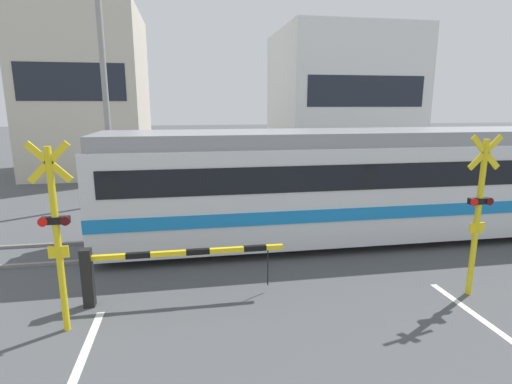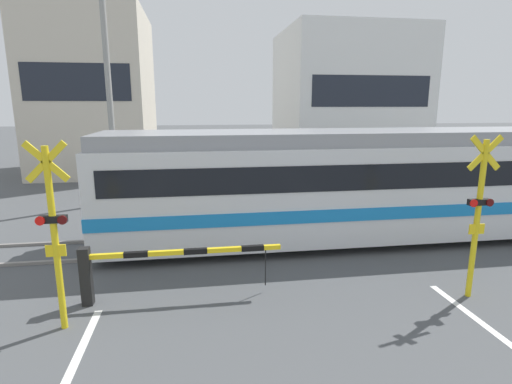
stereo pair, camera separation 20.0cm
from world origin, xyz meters
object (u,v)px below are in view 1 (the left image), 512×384
(crossing_barrier_far, at_px, (312,191))
(crossing_signal_right, at_px, (478,209))
(commuter_train, at_px, (404,180))
(crossing_barrier_near, at_px, (141,265))
(crossing_signal_left, at_px, (56,230))
(pedestrian, at_px, (215,180))

(crossing_barrier_far, distance_m, crossing_signal_right, 6.97)
(commuter_train, relative_size, crossing_signal_right, 5.28)
(crossing_barrier_near, height_order, crossing_signal_left, crossing_signal_left)
(crossing_signal_left, distance_m, crossing_signal_right, 7.73)
(crossing_barrier_near, height_order, pedestrian, pedestrian)
(crossing_signal_left, relative_size, pedestrian, 1.88)
(crossing_barrier_near, relative_size, crossing_signal_right, 1.20)
(crossing_signal_right, bearing_deg, pedestrian, 118.70)
(commuter_train, height_order, crossing_barrier_near, commuter_train)
(crossing_signal_left, bearing_deg, crossing_barrier_far, 46.06)
(crossing_signal_left, xyz_separation_m, pedestrian, (3.17, 8.33, -0.79))
(crossing_signal_right, bearing_deg, crossing_barrier_far, 99.88)
(crossing_signal_right, bearing_deg, crossing_barrier_near, 172.93)
(commuter_train, xyz_separation_m, pedestrian, (-5.17, 4.52, -0.66))
(crossing_barrier_far, relative_size, crossing_signal_left, 1.20)
(crossing_barrier_near, xyz_separation_m, crossing_barrier_far, (5.36, 5.98, 0.00))
(commuter_train, relative_size, crossing_barrier_near, 4.40)
(crossing_signal_left, xyz_separation_m, crossing_signal_right, (7.73, 0.00, 0.00))
(crossing_barrier_near, height_order, crossing_signal_right, crossing_signal_right)
(crossing_barrier_far, height_order, crossing_signal_right, crossing_signal_right)
(commuter_train, height_order, pedestrian, commuter_train)
(commuter_train, height_order, crossing_barrier_far, commuter_train)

